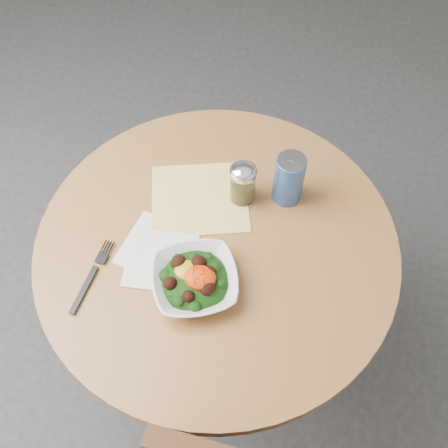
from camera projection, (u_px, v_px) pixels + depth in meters
name	position (u px, v px, depth m)	size (l,w,h in m)	color
ground	(219.00, 343.00, 1.86)	(6.00, 6.00, 0.00)	#2F2F31
table	(218.00, 276.00, 1.40)	(0.90, 0.90, 0.75)	black
cloth_napkin	(200.00, 198.00, 1.30)	(0.25, 0.23, 0.00)	yellow
paper_napkins	(159.00, 253.00, 1.21)	(0.20, 0.22, 0.00)	white
salad_bowl	(195.00, 280.00, 1.14)	(0.24, 0.24, 0.07)	white
fork	(93.00, 273.00, 1.18)	(0.06, 0.20, 0.00)	black
spice_shaker	(243.00, 183.00, 1.25)	(0.07, 0.07, 0.12)	silver
beverage_can	(289.00, 179.00, 1.25)	(0.08, 0.08, 0.15)	navy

